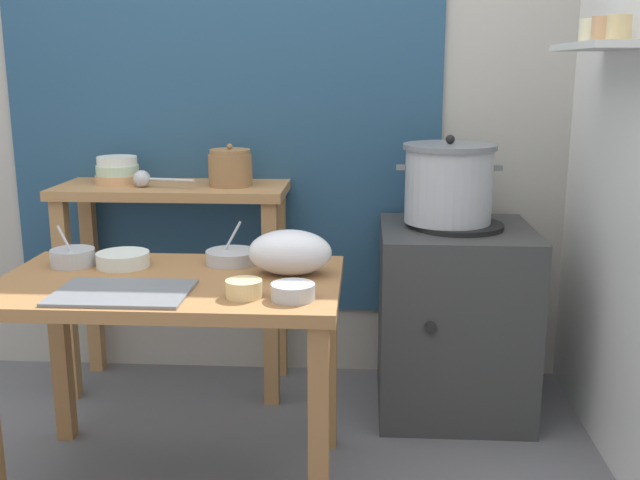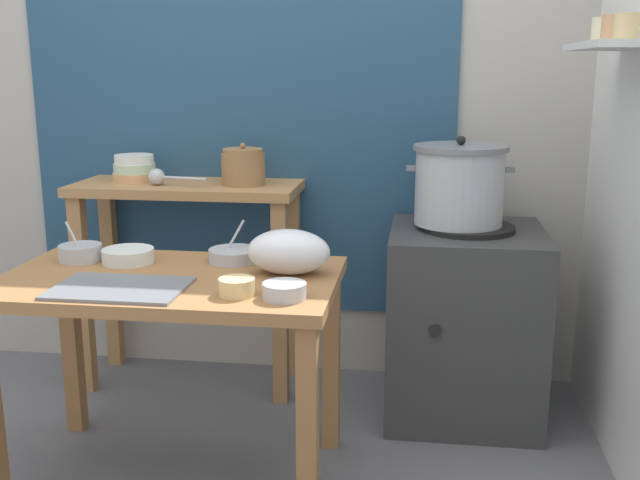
% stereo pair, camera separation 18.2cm
% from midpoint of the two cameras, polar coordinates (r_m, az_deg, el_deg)
% --- Properties ---
extents(wall_back, '(4.40, 0.12, 2.60)m').
position_cam_midpoint_polar(wall_back, '(3.32, -4.92, 11.75)').
color(wall_back, '#B2ADA3').
rests_on(wall_back, ground).
extents(prep_table, '(1.10, 0.66, 0.72)m').
position_cam_midpoint_polar(prep_table, '(2.48, -13.52, -5.41)').
color(prep_table, '#9E6B3D').
rests_on(prep_table, ground).
extents(back_shelf_table, '(0.96, 0.40, 0.90)m').
position_cam_midpoint_polar(back_shelf_table, '(3.23, -12.74, 0.26)').
color(back_shelf_table, '#B27F4C').
rests_on(back_shelf_table, ground).
extents(stove_block, '(0.60, 0.61, 0.78)m').
position_cam_midpoint_polar(stove_block, '(3.07, 8.56, -5.97)').
color(stove_block, '#383838').
rests_on(stove_block, ground).
extents(steamer_pot, '(0.41, 0.37, 0.35)m').
position_cam_midpoint_polar(steamer_pot, '(2.95, 8.12, 4.35)').
color(steamer_pot, '#B7BABF').
rests_on(steamer_pot, stove_block).
extents(clay_pot, '(0.18, 0.18, 0.18)m').
position_cam_midpoint_polar(clay_pot, '(3.12, -8.58, 5.50)').
color(clay_pot, olive).
rests_on(clay_pot, back_shelf_table).
extents(bowl_stack_enamel, '(0.19, 0.19, 0.11)m').
position_cam_midpoint_polar(bowl_stack_enamel, '(3.29, -16.86, 5.12)').
color(bowl_stack_enamel, tan).
rests_on(bowl_stack_enamel, back_shelf_table).
extents(ladle, '(0.26, 0.08, 0.07)m').
position_cam_midpoint_polar(ladle, '(3.15, -15.00, 4.56)').
color(ladle, '#B7BABF').
rests_on(ladle, back_shelf_table).
extents(serving_tray, '(0.40, 0.28, 0.01)m').
position_cam_midpoint_polar(serving_tray, '(2.32, -17.16, -3.90)').
color(serving_tray, slate).
rests_on(serving_tray, prep_table).
extents(plastic_bag, '(0.27, 0.17, 0.15)m').
position_cam_midpoint_polar(plastic_bag, '(2.41, -4.49, -0.98)').
color(plastic_bag, white).
rests_on(plastic_bag, prep_table).
extents(prep_bowl_0, '(0.18, 0.18, 0.14)m').
position_cam_midpoint_polar(prep_bowl_0, '(2.59, -8.84, -1.26)').
color(prep_bowl_0, '#B7BABF').
rests_on(prep_bowl_0, prep_table).
extents(prep_bowl_1, '(0.18, 0.18, 0.05)m').
position_cam_midpoint_polar(prep_bowl_1, '(2.63, -16.85, -1.41)').
color(prep_bowl_1, silver).
rests_on(prep_bowl_1, prep_table).
extents(prep_bowl_2, '(0.11, 0.11, 0.05)m').
position_cam_midpoint_polar(prep_bowl_2, '(2.20, -8.24, -3.69)').
color(prep_bowl_2, '#E5C684').
rests_on(prep_bowl_2, prep_table).
extents(prep_bowl_3, '(0.15, 0.15, 0.14)m').
position_cam_midpoint_polar(prep_bowl_3, '(2.69, -20.34, -1.22)').
color(prep_bowl_3, '#B7BABF').
rests_on(prep_bowl_3, prep_table).
extents(prep_bowl_4, '(0.13, 0.13, 0.05)m').
position_cam_midpoint_polar(prep_bowl_4, '(2.17, -4.51, -3.94)').
color(prep_bowl_4, '#B7BABF').
rests_on(prep_bowl_4, prep_table).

